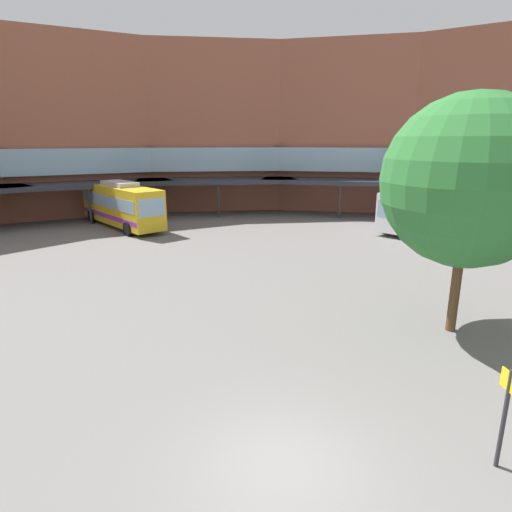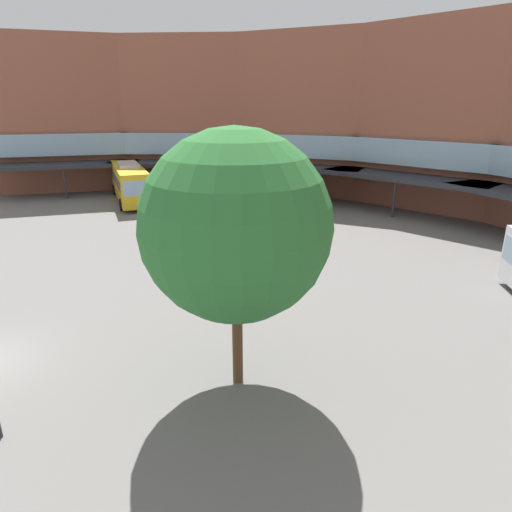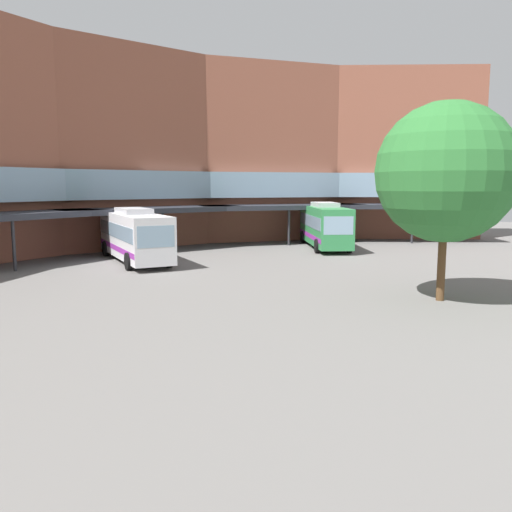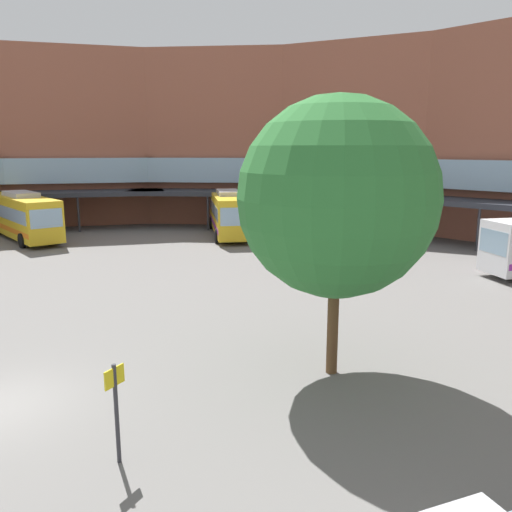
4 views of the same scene
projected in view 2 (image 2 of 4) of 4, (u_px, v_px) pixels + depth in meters
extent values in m
cube|color=#93543F|center=(436.00, 118.00, 40.55)|extent=(15.83, 8.53, 16.26)
cube|color=#8CADC6|center=(429.00, 151.00, 41.10)|extent=(14.39, 8.50, 2.28)
cube|color=#282B33|center=(405.00, 178.00, 38.75)|extent=(15.48, 6.56, 0.40)
cylinder|color=#2D2D33|center=(394.00, 199.00, 38.19)|extent=(0.20, 0.20, 3.25)
cube|color=#93543F|center=(305.00, 116.00, 47.75)|extent=(15.99, 12.72, 16.26)
cube|color=#8CADC6|center=(302.00, 144.00, 48.19)|extent=(14.82, 12.18, 2.28)
cube|color=#282B33|center=(287.00, 167.00, 45.02)|extent=(14.99, 11.00, 0.40)
cylinder|color=#2D2D33|center=(281.00, 186.00, 44.17)|extent=(0.20, 0.20, 3.25)
cube|color=#93543F|center=(187.00, 115.00, 50.86)|extent=(14.21, 15.37, 16.26)
cube|color=#8CADC6|center=(187.00, 142.00, 51.25)|extent=(13.44, 14.37, 2.28)
cube|color=#282B33|center=(179.00, 164.00, 47.73)|extent=(12.68, 14.10, 0.40)
cylinder|color=#2D2D33|center=(176.00, 181.00, 46.75)|extent=(0.20, 0.20, 3.25)
cube|color=#93543F|center=(64.00, 115.00, 49.51)|extent=(10.70, 16.15, 16.26)
cube|color=#8CADC6|center=(67.00, 143.00, 49.91)|extent=(10.42, 14.82, 2.28)
cube|color=#282B33|center=(65.00, 165.00, 46.55)|extent=(8.82, 15.48, 0.40)
cylinder|color=#2D2D33|center=(65.00, 183.00, 45.63)|extent=(0.20, 0.20, 3.25)
cube|color=gold|center=(294.00, 189.00, 41.10)|extent=(9.13, 9.38, 3.08)
cube|color=#8CADC6|center=(294.00, 185.00, 40.98)|extent=(8.73, 8.95, 0.99)
cube|color=purple|center=(294.00, 198.00, 41.38)|extent=(9.00, 9.24, 0.37)
cube|color=#8CADC6|center=(288.00, 196.00, 36.07)|extent=(1.63, 1.57, 1.35)
cube|color=#B2B2B7|center=(295.00, 170.00, 40.54)|extent=(3.89, 3.95, 0.36)
cylinder|color=black|center=(304.00, 213.00, 37.96)|extent=(0.98, 1.00, 1.10)
cylinder|color=black|center=(275.00, 211.00, 38.38)|extent=(0.98, 1.00, 1.10)
cylinder|color=black|center=(309.00, 196.00, 44.70)|extent=(0.98, 1.00, 1.10)
cylinder|color=black|center=(285.00, 195.00, 45.11)|extent=(0.98, 1.00, 1.10)
cube|color=gold|center=(130.00, 182.00, 44.41)|extent=(11.96, 5.47, 3.11)
cube|color=#8CADC6|center=(129.00, 179.00, 44.28)|extent=(11.30, 5.34, 0.99)
cube|color=orange|center=(130.00, 191.00, 44.69)|extent=(11.74, 5.43, 0.37)
cube|color=#8CADC6|center=(136.00, 188.00, 39.17)|extent=(0.69, 2.23, 1.37)
cube|color=#B2B2B7|center=(128.00, 165.00, 43.84)|extent=(4.53, 2.82, 0.36)
cylinder|color=black|center=(150.00, 203.00, 41.78)|extent=(1.14, 0.57, 1.10)
cylinder|color=black|center=(121.00, 205.00, 40.90)|extent=(1.14, 0.57, 1.10)
cylinder|color=black|center=(139.00, 188.00, 48.79)|extent=(1.14, 0.57, 1.10)
cylinder|color=black|center=(114.00, 190.00, 47.91)|extent=(1.14, 0.57, 1.10)
cylinder|color=brown|center=(237.00, 330.00, 15.25)|extent=(0.36, 0.36, 4.02)
sphere|color=#2D7233|center=(236.00, 226.00, 14.05)|extent=(6.16, 6.16, 6.16)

